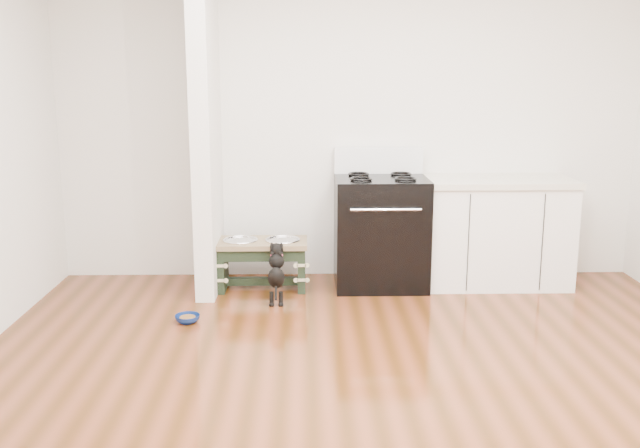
# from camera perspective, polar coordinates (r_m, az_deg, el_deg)

# --- Properties ---
(ground) EXTENTS (5.00, 5.00, 0.00)m
(ground) POSITION_cam_1_polar(r_m,az_deg,el_deg) (4.10, 4.41, -13.74)
(ground) COLOR #46240C
(ground) RESTS_ON ground
(room_shell) EXTENTS (5.00, 5.00, 5.00)m
(room_shell) POSITION_cam_1_polar(r_m,az_deg,el_deg) (3.69, 4.82, 9.53)
(room_shell) COLOR silver
(room_shell) RESTS_ON ground
(partition_wall) EXTENTS (0.15, 0.80, 2.70)m
(partition_wall) POSITION_cam_1_polar(r_m,az_deg,el_deg) (5.84, -9.10, 7.72)
(partition_wall) COLOR silver
(partition_wall) RESTS_ON ground
(oven_range) EXTENTS (0.76, 0.69, 1.14)m
(oven_range) POSITION_cam_1_polar(r_m,az_deg,el_deg) (6.00, 4.87, -0.47)
(oven_range) COLOR black
(oven_range) RESTS_ON ground
(cabinet_run) EXTENTS (1.24, 0.64, 0.91)m
(cabinet_run) POSITION_cam_1_polar(r_m,az_deg,el_deg) (6.21, 13.88, -0.60)
(cabinet_run) COLOR white
(cabinet_run) RESTS_ON ground
(dog_feeder) EXTENTS (0.75, 0.40, 0.43)m
(dog_feeder) POSITION_cam_1_polar(r_m,az_deg,el_deg) (5.93, -4.67, -2.45)
(dog_feeder) COLOR black
(dog_feeder) RESTS_ON ground
(puppy) EXTENTS (0.13, 0.39, 0.46)m
(puppy) POSITION_cam_1_polar(r_m,az_deg,el_deg) (5.61, -3.51, -3.76)
(puppy) COLOR black
(puppy) RESTS_ON ground
(floor_bowl) EXTENTS (0.20, 0.20, 0.06)m
(floor_bowl) POSITION_cam_1_polar(r_m,az_deg,el_deg) (5.29, -10.55, -7.46)
(floor_bowl) COLOR navy
(floor_bowl) RESTS_ON ground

